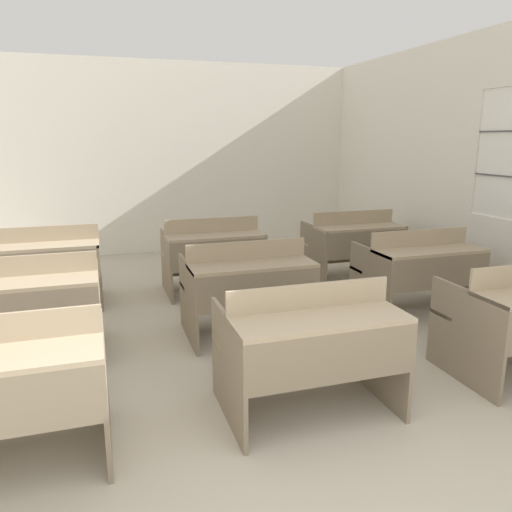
{
  "coord_description": "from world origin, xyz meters",
  "views": [
    {
      "loc": [
        -0.94,
        -1.03,
        1.77
      ],
      "look_at": [
        0.35,
        3.03,
        0.76
      ],
      "focal_mm": 35.0,
      "sensor_mm": 36.0,
      "label": 1
    }
  ],
  "objects_px": {
    "bench_second_center": "(248,285)",
    "bench_front_left": "(0,387)",
    "bench_front_center": "(310,344)",
    "bench_second_left": "(28,305)",
    "bench_third_right": "(353,242)",
    "bench_third_left": "(46,264)",
    "bench_second_right": "(419,269)",
    "bench_third_center": "(213,252)"
  },
  "relations": [
    {
      "from": "bench_front_center",
      "to": "bench_third_center",
      "type": "height_order",
      "value": "same"
    },
    {
      "from": "bench_third_center",
      "to": "bench_third_right",
      "type": "bearing_deg",
      "value": 0.07
    },
    {
      "from": "bench_third_left",
      "to": "bench_third_right",
      "type": "xyz_separation_m",
      "value": [
        3.63,
        0.0,
        0.0
      ]
    },
    {
      "from": "bench_front_center",
      "to": "bench_second_center",
      "type": "bearing_deg",
      "value": 90.17
    },
    {
      "from": "bench_front_left",
      "to": "bench_third_center",
      "type": "height_order",
      "value": "same"
    },
    {
      "from": "bench_front_left",
      "to": "bench_third_right",
      "type": "relative_size",
      "value": 1.0
    },
    {
      "from": "bench_front_center",
      "to": "bench_third_left",
      "type": "distance_m",
      "value": 3.32
    },
    {
      "from": "bench_second_center",
      "to": "bench_third_right",
      "type": "height_order",
      "value": "same"
    },
    {
      "from": "bench_second_left",
      "to": "bench_third_center",
      "type": "relative_size",
      "value": 1.0
    },
    {
      "from": "bench_third_left",
      "to": "bench_third_right",
      "type": "bearing_deg",
      "value": 0.07
    },
    {
      "from": "bench_front_center",
      "to": "bench_second_left",
      "type": "xyz_separation_m",
      "value": [
        -1.84,
        1.39,
        0.0
      ]
    },
    {
      "from": "bench_front_left",
      "to": "bench_second_left",
      "type": "distance_m",
      "value": 1.41
    },
    {
      "from": "bench_front_center",
      "to": "bench_second_left",
      "type": "height_order",
      "value": "same"
    },
    {
      "from": "bench_third_left",
      "to": "bench_third_center",
      "type": "relative_size",
      "value": 1.0
    },
    {
      "from": "bench_front_left",
      "to": "bench_third_center",
      "type": "bearing_deg",
      "value": 57.05
    },
    {
      "from": "bench_second_right",
      "to": "bench_third_left",
      "type": "xyz_separation_m",
      "value": [
        -3.63,
        1.37,
        0.0
      ]
    },
    {
      "from": "bench_third_right",
      "to": "bench_front_left",
      "type": "bearing_deg",
      "value": -142.46
    },
    {
      "from": "bench_front_center",
      "to": "bench_third_right",
      "type": "xyz_separation_m",
      "value": [
        1.82,
        2.78,
        0.0
      ]
    },
    {
      "from": "bench_second_center",
      "to": "bench_third_left",
      "type": "distance_m",
      "value": 2.28
    },
    {
      "from": "bench_front_center",
      "to": "bench_second_right",
      "type": "height_order",
      "value": "same"
    },
    {
      "from": "bench_third_right",
      "to": "bench_second_right",
      "type": "bearing_deg",
      "value": -90.0
    },
    {
      "from": "bench_front_left",
      "to": "bench_second_right",
      "type": "bearing_deg",
      "value": 21.33
    },
    {
      "from": "bench_second_left",
      "to": "bench_third_center",
      "type": "bearing_deg",
      "value": 37.12
    },
    {
      "from": "bench_front_left",
      "to": "bench_front_center",
      "type": "distance_m",
      "value": 1.82
    },
    {
      "from": "bench_front_left",
      "to": "bench_second_right",
      "type": "xyz_separation_m",
      "value": [
        3.63,
        1.42,
        0.0
      ]
    },
    {
      "from": "bench_front_left",
      "to": "bench_third_left",
      "type": "distance_m",
      "value": 2.79
    },
    {
      "from": "bench_second_center",
      "to": "bench_third_right",
      "type": "xyz_separation_m",
      "value": [
        1.82,
        1.39,
        0.0
      ]
    },
    {
      "from": "bench_front_center",
      "to": "bench_third_center",
      "type": "relative_size",
      "value": 1.0
    },
    {
      "from": "bench_second_left",
      "to": "bench_third_left",
      "type": "distance_m",
      "value": 1.38
    },
    {
      "from": "bench_front_left",
      "to": "bench_third_right",
      "type": "bearing_deg",
      "value": 37.54
    },
    {
      "from": "bench_second_left",
      "to": "bench_third_right",
      "type": "relative_size",
      "value": 1.0
    },
    {
      "from": "bench_second_right",
      "to": "bench_third_center",
      "type": "relative_size",
      "value": 1.0
    },
    {
      "from": "bench_front_center",
      "to": "bench_second_left",
      "type": "bearing_deg",
      "value": 142.77
    },
    {
      "from": "bench_second_right",
      "to": "bench_third_right",
      "type": "height_order",
      "value": "same"
    },
    {
      "from": "bench_front_left",
      "to": "bench_second_right",
      "type": "relative_size",
      "value": 1.0
    },
    {
      "from": "bench_third_right",
      "to": "bench_third_left",
      "type": "bearing_deg",
      "value": -179.93
    },
    {
      "from": "bench_second_center",
      "to": "bench_second_right",
      "type": "height_order",
      "value": "same"
    },
    {
      "from": "bench_third_center",
      "to": "bench_front_center",
      "type": "bearing_deg",
      "value": -89.85
    },
    {
      "from": "bench_second_left",
      "to": "bench_second_right",
      "type": "relative_size",
      "value": 1.0
    },
    {
      "from": "bench_second_center",
      "to": "bench_front_left",
      "type": "bearing_deg",
      "value": -142.3
    },
    {
      "from": "bench_front_center",
      "to": "bench_third_right",
      "type": "bearing_deg",
      "value": 56.81
    },
    {
      "from": "bench_front_left",
      "to": "bench_front_center",
      "type": "relative_size",
      "value": 1.0
    }
  ]
}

